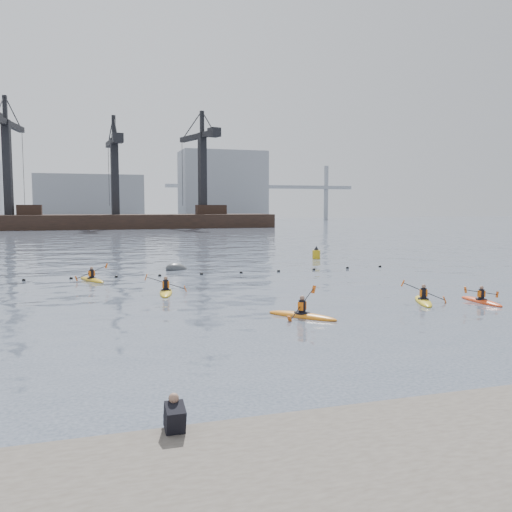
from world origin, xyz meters
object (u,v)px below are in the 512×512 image
Objects in this scene: kayaker_1 at (423,300)px; kayaker_4 at (481,300)px; kayaker_0 at (302,315)px; mooring_buoy at (177,270)px; kayaker_3 at (166,291)px; nav_buoy at (316,254)px; kayaker_5 at (92,279)px.

kayaker_1 reaches higher than kayaker_4.
kayaker_0 is at bearing -142.75° from kayaker_1.
kayaker_0 is 10.33m from kayaker_4.
kayaker_4 is (10.30, 0.65, -0.01)m from kayaker_0.
kayaker_1 is 1.07× the size of kayaker_4.
mooring_buoy is (-2.33, 19.97, -0.11)m from kayaker_0.
kayaker_1 reaches higher than kayaker_3.
mooring_buoy is at bearing -55.15° from kayaker_4.
kayaker_4 is 24.36m from nav_buoy.
kayaker_1 is at bearing -26.76° from kayaker_0.
kayaker_4 is at bearing -56.82° from mooring_buoy.
kayaker_0 is 20.11m from mooring_buoy.
kayaker_3 is (-4.85, 8.59, -0.00)m from kayaker_0.
nav_buoy is at bearing 25.92° from kayaker_0.
kayaker_3 is 7.86m from kayaker_5.
kayaker_0 reaches higher than kayaker_1.
nav_buoy is (11.85, 24.96, 0.31)m from kayaker_0.
kayaker_3 is 23.38m from nav_buoy.
kayaker_3 reaches higher than kayaker_5.
kayaker_3 is 11.65m from mooring_buoy.
kayaker_3 is 1.74× the size of mooring_buoy.
mooring_buoy is at bearing -160.62° from nav_buoy.
kayaker_0 reaches higher than kayaker_3.
kayaker_5 is at bearing -144.69° from mooring_buoy.
kayaker_1 is at bearing -61.99° from mooring_buoy.
kayaker_4 is (15.15, -7.95, -0.01)m from kayaker_3.
kayaker_1 is 20.84m from mooring_buoy.
kayaker_3 is 17.11m from kayaker_4.
kayaker_0 is at bearing -83.19° from kayaker_5.
kayaker_4 is at bearing -17.97° from kayaker_3.
kayaker_0 is 7.62m from kayaker_1.
kayaker_5 is at bearing 129.97° from kayaker_3.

